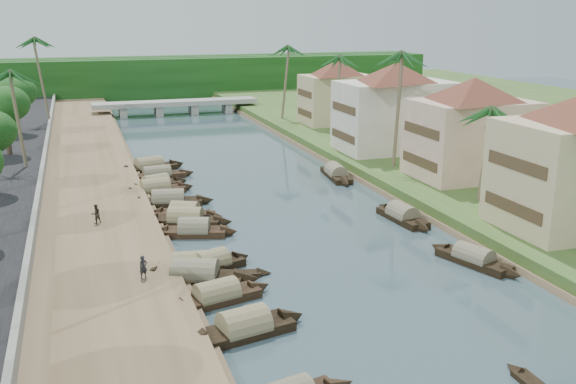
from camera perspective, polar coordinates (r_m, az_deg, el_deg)
name	(u,v)px	position (r m, az deg, el deg)	size (l,w,h in m)	color
ground	(335,260)	(45.53, 4.22, -6.03)	(220.00, 220.00, 0.00)	#374A52
left_bank	(89,199)	(61.23, -17.25, -0.63)	(10.00, 180.00, 0.80)	brown
right_bank	(428,169)	(70.72, 12.30, 1.99)	(16.00, 180.00, 1.20)	#2F5421
retaining_wall	(39,193)	(61.10, -21.25, -0.11)	(0.40, 180.00, 1.10)	gray
treeline	(155,77)	(140.58, -11.75, 9.99)	(120.00, 14.00, 8.00)	#12360E
bridge	(176,105)	(113.24, -9.93, 7.67)	(28.00, 4.00, 2.40)	gray
building_mid	(472,127)	(65.22, 16.00, 5.59)	(14.11, 14.11, 9.70)	beige
building_far	(395,106)	(76.53, 9.51, 7.55)	(15.59, 15.59, 10.20)	silver
building_distant	(337,91)	(94.98, 4.39, 8.92)	(12.62, 12.62, 9.20)	tan
sampan_1	(244,328)	(35.24, -3.93, -12.00)	(7.84, 3.28, 2.27)	black
sampan_2	(217,297)	(39.03, -6.36, -9.22)	(7.66, 3.30, 2.01)	black
sampan_3	(195,276)	(42.07, -8.26, -7.40)	(8.60, 4.87, 2.29)	black
sampan_4	(190,266)	(43.80, -8.75, -6.49)	(6.69, 2.42, 1.91)	black
sampan_5	(212,264)	(43.78, -6.74, -6.42)	(6.33, 3.61, 2.01)	black
sampan_6	(194,231)	(50.60, -8.34, -3.42)	(7.09, 3.61, 2.10)	black
sampan_7	(186,220)	(53.37, -9.09, -2.44)	(7.98, 4.65, 2.14)	black
sampan_8	(185,214)	(54.96, -9.16, -1.92)	(6.74, 4.56, 2.12)	black
sampan_9	(168,201)	(59.02, -10.59, -0.77)	(8.58, 3.13, 2.14)	black
sampan_10	(155,190)	(63.04, -11.70, 0.22)	(7.96, 2.63, 2.16)	black
sampan_11	(156,185)	(64.83, -11.65, 0.64)	(7.23, 3.92, 2.07)	black
sampan_12	(157,175)	(68.80, -11.56, 1.50)	(8.28, 2.12, 1.98)	black
sampan_13	(149,167)	(72.52, -12.22, 2.18)	(8.66, 3.87, 2.31)	black
sampan_14	(474,259)	(46.27, 16.17, -5.73)	(3.81, 7.77, 1.91)	black
sampan_15	(402,216)	(54.49, 10.14, -2.12)	(2.26, 7.93, 2.11)	black
sampan_16	(336,174)	(68.01, 4.31, 1.62)	(2.66, 9.07, 2.18)	black
canoe_1	(230,275)	(42.79, -5.18, -7.35)	(5.66, 1.99, 0.90)	black
canoe_2	(144,195)	(62.60, -12.65, -0.25)	(4.63, 3.27, 0.73)	black
palm_1	(487,112)	(56.21, 17.27, 6.83)	(3.20, 3.20, 9.40)	#6E6249
palm_2	(399,57)	(67.09, 9.85, 11.77)	(3.20, 3.20, 13.23)	#6E6249
palm_3	(335,59)	(85.03, 4.21, 11.69)	(3.20, 3.20, 11.69)	#6E6249
palm_6	(15,74)	(70.69, -23.13, 9.59)	(3.20, 3.20, 11.28)	#6E6249
palm_7	(283,49)	(98.95, -0.42, 12.61)	(3.20, 3.20, 12.32)	#6E6249
palm_8	(40,41)	(100.23, -21.18, 12.41)	(3.20, 3.20, 13.52)	#6E6249
tree_4	(4,107)	(78.39, -23.91, 6.96)	(4.83, 4.83, 7.50)	#4A392A
tree_5	(14,94)	(92.35, -23.16, 7.97)	(5.06, 5.06, 7.33)	#4A392A
tree_6	(427,99)	(80.23, 12.21, 8.07)	(4.76, 4.76, 7.65)	#4A392A
person_near	(143,267)	(41.08, -12.74, -6.52)	(0.54, 0.35, 1.47)	#222429
person_far	(96,214)	(52.60, -16.71, -1.87)	(0.74, 0.58, 1.53)	#322D23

